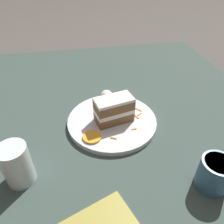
# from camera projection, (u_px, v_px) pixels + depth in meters

# --- Properties ---
(ground_plane) EXTENTS (6.00, 6.00, 0.00)m
(ground_plane) POSITION_uv_depth(u_px,v_px,m) (122.00, 122.00, 0.77)
(ground_plane) COLOR #4C4742
(ground_plane) RESTS_ON ground
(dining_table) EXTENTS (1.28, 1.07, 0.03)m
(dining_table) POSITION_uv_depth(u_px,v_px,m) (122.00, 120.00, 0.76)
(dining_table) COLOR #384742
(dining_table) RESTS_ON ground
(plate) EXTENTS (0.29, 0.29, 0.02)m
(plate) POSITION_uv_depth(u_px,v_px,m) (112.00, 121.00, 0.72)
(plate) COLOR silver
(plate) RESTS_ON dining_table
(cake_slice) EXTENTS (0.08, 0.13, 0.08)m
(cake_slice) POSITION_uv_depth(u_px,v_px,m) (114.00, 110.00, 0.69)
(cake_slice) COLOR brown
(cake_slice) RESTS_ON plate
(cream_dollop) EXTENTS (0.05, 0.05, 0.05)m
(cream_dollop) POSITION_uv_depth(u_px,v_px,m) (107.00, 97.00, 0.78)
(cream_dollop) COLOR white
(cream_dollop) RESTS_ON plate
(orange_garnish) EXTENTS (0.06, 0.06, 0.01)m
(orange_garnish) POSITION_uv_depth(u_px,v_px,m) (92.00, 137.00, 0.65)
(orange_garnish) COLOR orange
(orange_garnish) RESTS_ON plate
(carrot_shreds_scatter) EXTENTS (0.17, 0.13, 0.00)m
(carrot_shreds_scatter) POSITION_uv_depth(u_px,v_px,m) (128.00, 117.00, 0.72)
(carrot_shreds_scatter) COLOR orange
(carrot_shreds_scatter) RESTS_ON plate
(drinking_glass) EXTENTS (0.07, 0.07, 0.11)m
(drinking_glass) POSITION_uv_depth(u_px,v_px,m) (17.00, 167.00, 0.53)
(drinking_glass) COLOR silver
(drinking_glass) RESTS_ON dining_table
(coffee_mug) EXTENTS (0.08, 0.08, 0.08)m
(coffee_mug) POSITION_uv_depth(u_px,v_px,m) (215.00, 173.00, 0.51)
(coffee_mug) COLOR #386684
(coffee_mug) RESTS_ON dining_table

